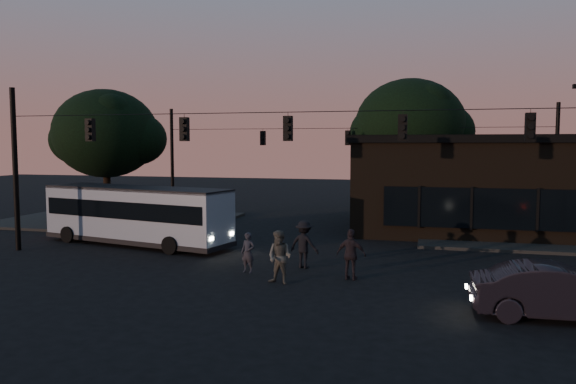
% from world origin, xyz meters
% --- Properties ---
extents(ground, '(120.00, 120.00, 0.00)m').
position_xyz_m(ground, '(0.00, 0.00, 0.00)').
color(ground, black).
rests_on(ground, ground).
extents(sidewalk_far_right, '(14.00, 10.00, 0.15)m').
position_xyz_m(sidewalk_far_right, '(12.00, 14.00, 0.07)').
color(sidewalk_far_right, black).
rests_on(sidewalk_far_right, ground).
extents(sidewalk_far_left, '(14.00, 10.00, 0.15)m').
position_xyz_m(sidewalk_far_left, '(-14.00, 14.00, 0.07)').
color(sidewalk_far_left, black).
rests_on(sidewalk_far_left, ground).
extents(building, '(15.40, 10.41, 5.40)m').
position_xyz_m(building, '(9.00, 15.97, 2.71)').
color(building, black).
rests_on(building, ground).
extents(tree_behind, '(7.60, 7.60, 9.43)m').
position_xyz_m(tree_behind, '(4.00, 22.00, 6.19)').
color(tree_behind, black).
rests_on(tree_behind, ground).
extents(tree_left, '(6.40, 6.40, 8.30)m').
position_xyz_m(tree_left, '(-14.00, 13.00, 5.57)').
color(tree_left, black).
rests_on(tree_left, ground).
extents(signal_rig_near, '(26.24, 0.30, 7.50)m').
position_xyz_m(signal_rig_near, '(0.00, 4.00, 4.45)').
color(signal_rig_near, black).
rests_on(signal_rig_near, ground).
extents(signal_rig_far, '(26.24, 0.30, 7.50)m').
position_xyz_m(signal_rig_far, '(0.00, 20.00, 4.20)').
color(signal_rig_far, black).
rests_on(signal_rig_far, ground).
extents(bus, '(10.38, 4.57, 2.85)m').
position_xyz_m(bus, '(-8.35, 6.62, 1.60)').
color(bus, gray).
rests_on(bus, ground).
extents(car, '(4.81, 1.86, 1.56)m').
position_xyz_m(car, '(9.16, -0.94, 0.78)').
color(car, black).
rests_on(car, ground).
extents(pedestrian_a, '(0.63, 0.48, 1.55)m').
position_xyz_m(pedestrian_a, '(-1.16, 2.35, 0.78)').
color(pedestrian_a, '#22222B').
rests_on(pedestrian_a, ground).
extents(pedestrian_b, '(1.08, 0.93, 1.90)m').
position_xyz_m(pedestrian_b, '(0.48, 0.99, 0.95)').
color(pedestrian_b, '#474741').
rests_on(pedestrian_b, ground).
extents(pedestrian_c, '(1.14, 0.58, 1.86)m').
position_xyz_m(pedestrian_c, '(2.84, 2.20, 0.93)').
color(pedestrian_c, black).
rests_on(pedestrian_c, ground).
extents(pedestrian_d, '(1.37, 1.00, 1.90)m').
position_xyz_m(pedestrian_d, '(0.74, 3.69, 0.95)').
color(pedestrian_d, black).
rests_on(pedestrian_d, ground).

